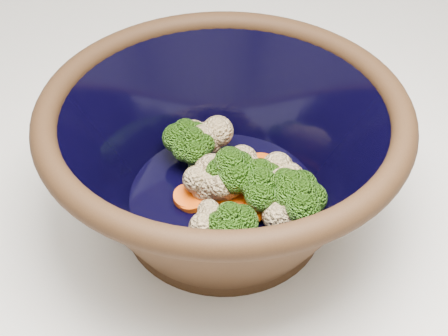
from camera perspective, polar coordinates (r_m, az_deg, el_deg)
mixing_bowl at (r=0.53m, az=0.00°, el=1.03°), size 0.30×0.30×0.13m
vegetable_pile at (r=0.54m, az=1.31°, el=-0.95°), size 0.11×0.15×0.05m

